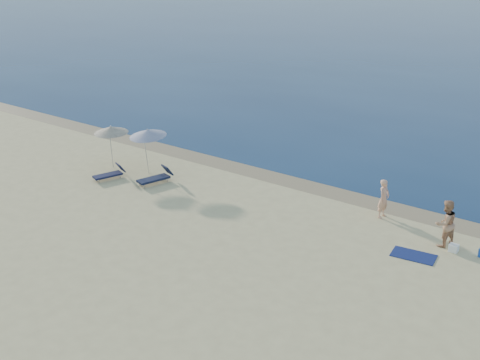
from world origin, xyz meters
name	(u,v)px	position (x,y,z in m)	size (l,w,h in m)	color
wet_sand_strip	(334,192)	(0.00, 19.40, 0.00)	(240.00, 1.60, 0.00)	#847254
person_left	(384,199)	(3.00, 18.19, 0.86)	(0.63, 0.41, 1.72)	#DE9D7D
person_right	(445,223)	(5.99, 17.14, 0.96)	(0.93, 0.73, 1.92)	tan
beach_towel	(414,256)	(5.40, 15.65, 0.01)	(1.63, 0.90, 0.03)	#0F184C
white_bag	(454,248)	(6.50, 16.91, 0.15)	(0.34, 0.29, 0.29)	white
umbrella_near	(148,133)	(-8.88, 16.12, 2.13)	(2.17, 2.19, 2.43)	silver
umbrella_far	(111,130)	(-10.95, 15.55, 2.07)	(2.03, 2.04, 2.34)	silver
lounger_left	(110,174)	(-9.88, 14.32, 0.26)	(1.02, 1.69, 0.71)	#141939
lounger_right	(156,177)	(-7.63, 15.27, 0.29)	(1.08, 1.89, 0.79)	#131A35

